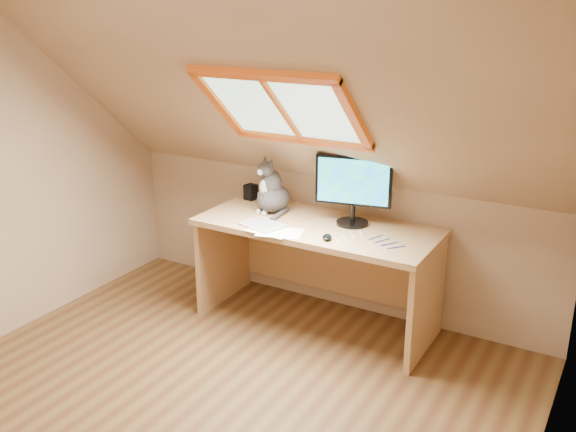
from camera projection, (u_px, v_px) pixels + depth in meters
The scene contains 10 objects.
ground at pixel (191, 421), 3.62m from camera, with size 3.50×3.50×0.00m, color brown.
room_shell at pixel (164, 181), 3.08m from camera, with size 3.52×3.52×2.41m.
desk at pixel (322, 251), 4.60m from camera, with size 1.69×0.74×0.77m.
monitor at pixel (353, 186), 4.37m from camera, with size 0.53×0.22×0.49m.
cat at pixel (272, 192), 4.68m from camera, with size 0.32×0.35×0.43m.
desk_speaker at pixel (251, 192), 4.99m from camera, with size 0.08×0.08×0.12m, color black.
graphics_tablet at pixel (262, 225), 4.43m from camera, with size 0.30×0.21×0.01m, color #B2B2B7.
mouse at pixel (327, 237), 4.18m from camera, with size 0.06×0.11×0.03m, color black.
papers at pixel (276, 230), 4.34m from camera, with size 0.33×0.27×0.00m.
cables at pixel (371, 240), 4.16m from camera, with size 0.51×0.26×0.01m.
Camera 1 is at (2.00, -2.37, 2.27)m, focal length 40.00 mm.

